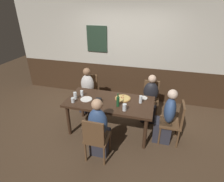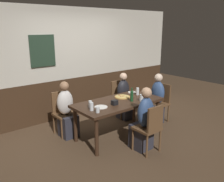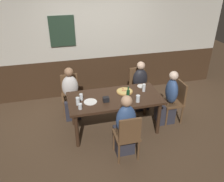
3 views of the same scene
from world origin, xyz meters
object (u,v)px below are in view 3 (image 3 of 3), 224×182
Objects in this scene: person_right_far at (140,89)px; beer_bottle_green at (128,95)px; beer_glass_tall at (78,102)px; plate_white_large at (90,102)px; chair_head_east at (175,100)px; plate_white_small at (142,86)px; person_left_far at (71,97)px; chair_mid_near at (128,135)px; chair_left_far at (70,92)px; highball_clear at (144,88)px; condiment_caddy at (106,99)px; person_mid_near at (125,129)px; tumbler_short at (81,97)px; tumbler_water at (80,107)px; pizza at (125,91)px; beer_glass_half at (138,99)px; chair_right_far at (138,85)px; person_head_east at (168,101)px; dining_table at (115,101)px.

beer_bottle_green is at bearing -124.36° from person_right_far.
beer_glass_tall is (-1.49, -0.78, 0.34)m from person_right_far.
beer_bottle_green is 1.12× the size of plate_white_large.
plate_white_small is at bearing 155.76° from chair_head_east.
chair_mid_near is at bearing -62.81° from person_left_far.
highball_clear is (1.40, -0.75, 0.32)m from chair_left_far.
plate_white_small is 1.59× the size of condiment_caddy.
beer_glass_tall is 0.24m from plate_white_large.
highball_clear is at bearing 8.03° from plate_white_large.
person_mid_near is 1.01m from tumbler_short.
plate_white_large is at bearing -149.37° from person_right_far.
condiment_caddy is (-0.81, -0.20, -0.03)m from highball_clear.
chair_left_far is 1.00× the size of chair_head_east.
person_mid_near is 11.34× the size of tumbler_water.
chair_mid_near is 1.07m from beer_glass_tall.
person_right_far is 6.31× the size of plate_white_small.
beer_glass_half is (0.12, -0.43, 0.05)m from pizza.
chair_mid_near reaches higher than plate_white_large.
chair_right_far is 0.91m from person_head_east.
tumbler_water is at bearing -172.16° from person_head_east.
highball_clear is (1.40, -0.59, 0.34)m from person_left_far.
highball_clear is at bearing 13.99° from condiment_caddy.
plate_white_small is (-0.49, 0.29, 0.27)m from person_head_east.
person_head_east is at bearing -1.70° from tumbler_short.
dining_table is 14.27× the size of tumbler_short.
chair_left_far is 1.62m from highball_clear.
condiment_caddy is (0.51, -0.02, -0.02)m from beer_glass_tall.
person_mid_near is 6.64× the size of plate_white_small.
chair_left_far reaches higher than tumbler_short.
tumbler_short is at bearing 62.47° from beer_glass_tall.
person_right_far is (1.56, -0.00, -0.01)m from person_left_far.
person_mid_near is 8.68× the size of beer_glass_half.
person_left_far is 0.85m from plate_white_large.
beer_glass_tall is at bearing -152.42° from person_right_far.
person_right_far reaches higher than chair_left_far.
person_left_far is at bearing -90.00° from chair_left_far.
beer_glass_half is at bearing -1.03° from tumbler_water.
beer_bottle_green is at bearing -40.00° from person_left_far.
chair_right_far is at bearing 113.16° from person_head_east.
plate_white_small is at bearing 17.81° from plate_white_large.
chair_mid_near is at bearing -90.00° from person_mid_near.
person_head_east is 11.13× the size of tumbler_water.
person_head_east is 3.57× the size of pizza.
chair_head_east is (2.08, -0.84, 0.00)m from chair_left_far.
chair_left_far is 0.77× the size of person_head_east.
plate_white_large is at bearing -171.81° from dining_table.
person_head_east is (1.14, 0.00, -0.18)m from dining_table.
beer_glass_half is at bearing -36.57° from dining_table.
tumbler_water is at bearing -147.69° from person_right_far.
beer_glass_half is (0.36, -0.27, 0.14)m from dining_table.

